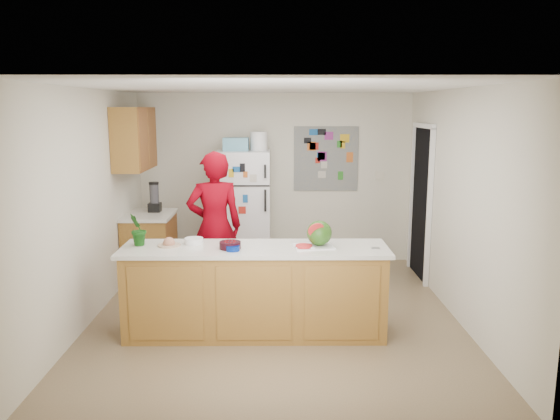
{
  "coord_description": "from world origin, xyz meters",
  "views": [
    {
      "loc": [
        0.02,
        -5.8,
        2.3
      ],
      "look_at": [
        0.06,
        0.2,
        1.17
      ],
      "focal_mm": 35.0,
      "sensor_mm": 36.0,
      "label": 1
    }
  ],
  "objects_px": {
    "refrigerator": "(244,210)",
    "cherry_bowl": "(230,245)",
    "watermelon": "(319,233)",
    "person": "(215,227)"
  },
  "relations": [
    {
      "from": "refrigerator",
      "to": "cherry_bowl",
      "type": "relative_size",
      "value": 8.02
    },
    {
      "from": "refrigerator",
      "to": "cherry_bowl",
      "type": "xyz_separation_m",
      "value": [
        0.01,
        -2.44,
        0.11
      ]
    },
    {
      "from": "person",
      "to": "watermelon",
      "type": "bearing_deg",
      "value": 126.64
    },
    {
      "from": "watermelon",
      "to": "cherry_bowl",
      "type": "relative_size",
      "value": 1.19
    },
    {
      "from": "refrigerator",
      "to": "watermelon",
      "type": "relative_size",
      "value": 6.73
    },
    {
      "from": "person",
      "to": "cherry_bowl",
      "type": "relative_size",
      "value": 8.5
    },
    {
      "from": "watermelon",
      "to": "cherry_bowl",
      "type": "height_order",
      "value": "watermelon"
    },
    {
      "from": "refrigerator",
      "to": "person",
      "type": "height_order",
      "value": "person"
    },
    {
      "from": "watermelon",
      "to": "refrigerator",
      "type": "bearing_deg",
      "value": 110.79
    },
    {
      "from": "cherry_bowl",
      "to": "person",
      "type": "bearing_deg",
      "value": 104.26
    }
  ]
}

